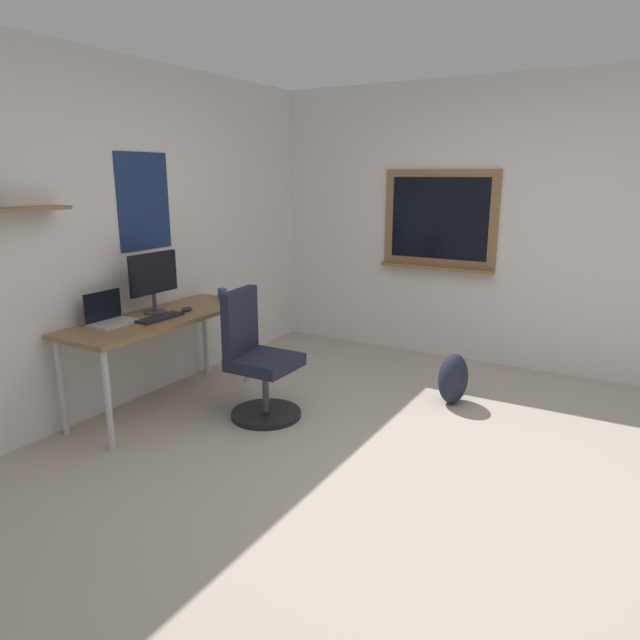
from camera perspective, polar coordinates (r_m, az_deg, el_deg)
name	(u,v)px	position (r m, az deg, el deg)	size (l,w,h in m)	color
ground_plane	(415,478)	(3.60, 9.36, -15.19)	(5.20, 5.20, 0.00)	#ADA393
wall_back	(111,237)	(4.60, -19.99, 7.76)	(5.00, 0.30, 2.60)	silver
wall_right	(516,226)	(5.53, 18.87, 8.78)	(0.22, 5.00, 2.60)	silver
desk	(162,325)	(4.50, -15.41, -0.46)	(1.58, 0.58, 0.72)	olive
office_chair	(257,363)	(4.26, -6.22, -4.29)	(0.52, 0.52, 0.95)	black
laptop	(109,316)	(4.34, -20.16, 0.37)	(0.31, 0.21, 0.23)	#ADAFB5
monitor_primary	(154,278)	(4.52, -16.18, 4.00)	(0.46, 0.17, 0.46)	#38383D
keyboard	(160,318)	(4.38, -15.55, 0.23)	(0.37, 0.13, 0.02)	black
computer_mouse	(187,309)	(4.57, -13.07, 1.05)	(0.10, 0.06, 0.03)	#262628
coffee_mug	(222,294)	(4.95, -9.66, 2.58)	(0.08, 0.08, 0.09)	#334CA5
backpack	(453,379)	(4.65, 13.06, -5.68)	(0.32, 0.22, 0.40)	#1E2333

